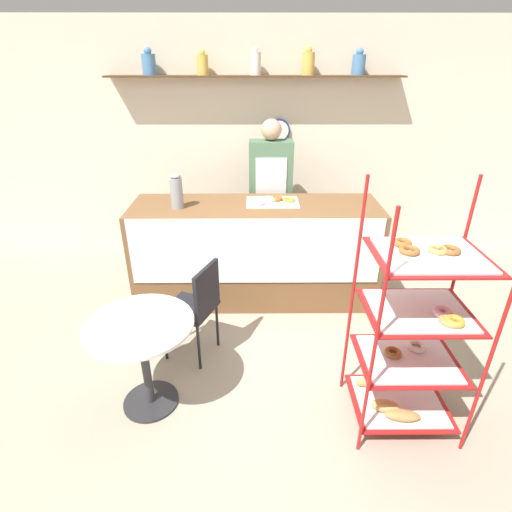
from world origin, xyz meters
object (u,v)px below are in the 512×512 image
(person_worker, at_px, (270,193))
(cafe_table, at_px, (142,344))
(donut_tray_counter, at_px, (272,201))
(cafe_chair, at_px, (198,303))
(pastry_rack, at_px, (411,339))
(coffee_carafe, at_px, (176,191))

(person_worker, bearing_deg, cafe_table, -114.58)
(cafe_table, height_order, donut_tray_counter, donut_tray_counter)
(cafe_table, bearing_deg, cafe_chair, 59.67)
(pastry_rack, xyz_separation_m, cafe_table, (-1.77, 0.13, -0.13))
(pastry_rack, height_order, cafe_table, pastry_rack)
(person_worker, relative_size, cafe_chair, 2.02)
(pastry_rack, bearing_deg, donut_tray_counter, 115.88)
(cafe_table, relative_size, coffee_carafe, 2.21)
(person_worker, height_order, coffee_carafe, person_worker)
(person_worker, height_order, donut_tray_counter, person_worker)
(pastry_rack, bearing_deg, coffee_carafe, 138.02)
(pastry_rack, relative_size, cafe_table, 2.29)
(cafe_chair, bearing_deg, cafe_table, -7.84)
(pastry_rack, relative_size, cafe_chair, 1.95)
(coffee_carafe, distance_m, donut_tray_counter, 0.92)
(pastry_rack, distance_m, cafe_table, 1.78)
(person_worker, distance_m, coffee_carafe, 1.14)
(coffee_carafe, height_order, donut_tray_counter, coffee_carafe)
(donut_tray_counter, bearing_deg, person_worker, 89.59)
(cafe_table, bearing_deg, coffee_carafe, 88.16)
(cafe_chair, xyz_separation_m, coffee_carafe, (-0.27, 0.89, 0.65))
(cafe_table, bearing_deg, person_worker, 65.42)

